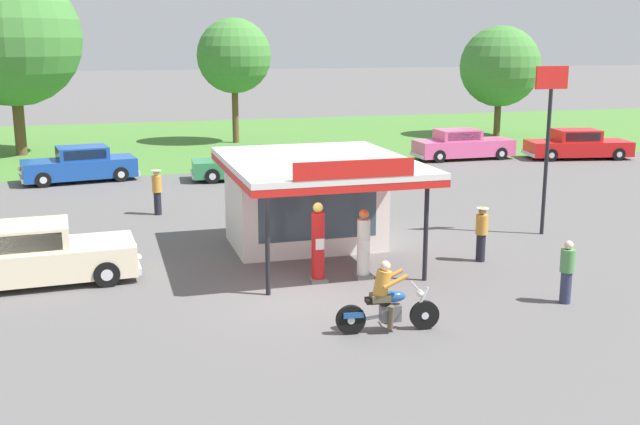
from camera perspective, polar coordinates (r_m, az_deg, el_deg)
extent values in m
plane|color=#5B5959|center=(18.80, -1.57, -6.04)|extent=(300.00, 300.00, 0.00)
cube|color=#477A33|center=(47.83, -10.70, 5.29)|extent=(120.00, 24.00, 0.01)
cube|color=silver|center=(22.81, -1.17, 0.85)|extent=(4.34, 3.04, 2.70)
cube|color=#384C56|center=(21.39, -0.14, 0.19)|extent=(3.47, 0.05, 1.73)
cube|color=silver|center=(21.17, -0.17, 3.85)|extent=(5.04, 6.45, 0.16)
cube|color=red|center=(21.20, -0.17, 3.37)|extent=(5.04, 6.45, 0.18)
cube|color=red|center=(18.11, 2.62, 3.27)|extent=(3.04, 0.08, 0.44)
cylinder|color=black|center=(19.55, 7.98, -1.31)|extent=(0.12, 0.12, 2.70)
cylinder|color=black|center=(18.29, -3.98, -2.20)|extent=(0.12, 0.12, 2.70)
cube|color=slate|center=(19.60, -0.15, -5.09)|extent=(0.44, 0.44, 0.10)
cylinder|color=red|center=(19.34, -0.15, -2.52)|extent=(0.34, 0.34, 1.72)
cube|color=white|center=(19.15, -0.01, -2.41)|extent=(0.22, 0.02, 0.28)
sphere|color=#EACC4C|center=(19.10, -0.15, 0.37)|extent=(0.26, 0.26, 0.26)
cube|color=slate|center=(19.96, 3.26, -4.78)|extent=(0.44, 0.44, 0.10)
cylinder|color=silver|center=(19.74, 3.29, -2.60)|extent=(0.34, 0.34, 1.47)
cube|color=white|center=(19.55, 3.47, -2.53)|extent=(0.22, 0.02, 0.28)
sphere|color=orange|center=(19.52, 3.33, -0.12)|extent=(0.26, 0.26, 0.26)
cylinder|color=black|center=(16.55, 7.87, -7.66)|extent=(0.65, 0.17, 0.64)
cylinder|color=silver|center=(16.55, 7.87, -7.66)|extent=(0.17, 0.14, 0.16)
cylinder|color=black|center=(16.15, 2.33, -8.07)|extent=(0.65, 0.17, 0.64)
cylinder|color=silver|center=(16.15, 2.33, -8.07)|extent=(0.17, 0.14, 0.16)
ellipsoid|color=#1E4C8C|center=(16.20, 5.51, -6.32)|extent=(0.58, 0.30, 0.24)
cube|color=#59595E|center=(16.31, 5.31, -7.53)|extent=(0.46, 0.29, 0.36)
cube|color=black|center=(16.13, 4.30, -6.61)|extent=(0.51, 0.31, 0.10)
cylinder|color=silver|center=(16.43, 7.57, -6.77)|extent=(0.37, 0.11, 0.71)
cylinder|color=silver|center=(16.27, 7.20, -5.54)|extent=(0.11, 0.70, 0.04)
sphere|color=silver|center=(16.35, 7.52, -6.05)|extent=(0.16, 0.16, 0.16)
cube|color=#1E4C8C|center=(16.12, 2.51, -7.66)|extent=(0.46, 0.23, 0.12)
cylinder|color=silver|center=(16.39, 3.81, -7.92)|extent=(0.71, 0.16, 0.18)
cube|color=brown|center=(16.13, 4.55, -6.39)|extent=(0.43, 0.38, 0.14)
cylinder|color=brown|center=(16.46, 5.06, -7.48)|extent=(0.14, 0.24, 0.56)
cylinder|color=brown|center=(16.17, 5.36, -7.86)|extent=(0.14, 0.24, 0.56)
cylinder|color=gold|center=(16.04, 4.70, -5.32)|extent=(0.44, 0.36, 0.60)
sphere|color=beige|center=(15.94, 4.94, -4.03)|extent=(0.22, 0.22, 0.22)
cylinder|color=gold|center=(16.26, 5.35, -4.77)|extent=(0.54, 0.15, 0.31)
cylinder|color=gold|center=(15.89, 5.73, -5.20)|extent=(0.54, 0.15, 0.31)
cube|color=beige|center=(20.68, -20.58, -3.45)|extent=(4.99, 2.18, 0.79)
cube|color=beige|center=(20.52, -21.52, -1.65)|extent=(2.34, 1.82, 0.59)
cube|color=#283847|center=(20.49, -18.44, -1.43)|extent=(0.12, 1.51, 0.47)
cube|color=#283847|center=(21.34, -21.44, -1.12)|extent=(1.92, 0.13, 0.45)
cube|color=#283847|center=(19.71, -21.61, -2.23)|extent=(1.92, 0.13, 0.45)
cube|color=silver|center=(20.81, -13.68, -3.68)|extent=(0.21, 1.85, 0.18)
sphere|color=white|center=(21.32, -13.86, -2.41)|extent=(0.18, 0.18, 0.18)
sphere|color=white|center=(20.13, -13.52, -3.29)|extent=(0.18, 0.18, 0.18)
cylinder|color=black|center=(21.62, -16.07, -3.11)|extent=(0.67, 0.23, 0.66)
cylinder|color=silver|center=(21.62, -16.07, -3.11)|extent=(0.31, 0.23, 0.30)
cylinder|color=black|center=(19.88, -15.77, -4.48)|extent=(0.67, 0.23, 0.66)
cylinder|color=silver|center=(19.88, -15.77, -4.48)|extent=(0.31, 0.23, 0.30)
cube|color=#2D844C|center=(34.19, -5.42, 3.43)|extent=(5.05, 2.14, 0.72)
cube|color=#2D844C|center=(34.07, -5.80, 4.45)|extent=(2.11, 1.73, 0.53)
cube|color=#283847|center=(34.19, -4.15, 4.51)|extent=(0.13, 1.42, 0.42)
cube|color=#283847|center=(34.84, -5.95, 4.63)|extent=(1.71, 0.14, 0.40)
cube|color=#283847|center=(33.29, -5.64, 4.26)|extent=(1.71, 0.14, 0.40)
cube|color=silver|center=(34.61, -1.29, 3.20)|extent=(0.23, 1.74, 0.18)
cube|color=silver|center=(34.02, -9.60, 2.85)|extent=(0.23, 1.74, 0.18)
sphere|color=white|center=(35.13, -1.46, 3.80)|extent=(0.18, 0.18, 0.18)
sphere|color=white|center=(34.00, -1.09, 3.50)|extent=(0.18, 0.18, 0.18)
cylinder|color=black|center=(35.29, -2.87, 3.42)|extent=(0.67, 0.24, 0.66)
cylinder|color=silver|center=(35.29, -2.87, 3.42)|extent=(0.31, 0.24, 0.30)
cylinder|color=black|center=(33.63, -2.39, 2.96)|extent=(0.67, 0.24, 0.66)
cylinder|color=silver|center=(33.63, -2.39, 2.96)|extent=(0.31, 0.24, 0.30)
cylinder|color=black|center=(34.90, -8.33, 3.20)|extent=(0.67, 0.24, 0.66)
cylinder|color=silver|center=(34.90, -8.33, 3.20)|extent=(0.31, 0.24, 0.30)
cylinder|color=black|center=(33.23, -8.11, 2.72)|extent=(0.67, 0.24, 0.66)
cylinder|color=silver|center=(33.23, -8.11, 2.72)|extent=(0.31, 0.24, 0.30)
cube|color=#E55993|center=(40.53, 10.75, 4.81)|extent=(5.17, 1.78, 0.83)
cube|color=#E55993|center=(40.28, 10.32, 5.78)|extent=(2.16, 1.56, 0.56)
cube|color=#283847|center=(40.76, 11.66, 5.80)|extent=(0.04, 1.38, 0.44)
cube|color=#283847|center=(40.95, 9.85, 5.91)|extent=(1.83, 0.03, 0.42)
cube|color=#283847|center=(39.60, 10.81, 5.64)|extent=(1.83, 0.03, 0.42)
cube|color=silver|center=(41.81, 13.94, 4.49)|extent=(0.12, 1.68, 0.18)
cube|color=silver|center=(39.46, 7.33, 4.29)|extent=(0.12, 1.68, 0.18)
sphere|color=white|center=(42.25, 13.60, 5.06)|extent=(0.18, 0.18, 0.18)
sphere|color=white|center=(41.28, 14.37, 4.84)|extent=(0.18, 0.18, 0.18)
cylinder|color=black|center=(42.10, 12.37, 4.67)|extent=(0.66, 0.20, 0.66)
cylinder|color=silver|center=(42.10, 12.37, 4.67)|extent=(0.30, 0.22, 0.30)
cylinder|color=black|center=(40.67, 13.47, 4.33)|extent=(0.66, 0.20, 0.66)
cylinder|color=silver|center=(40.67, 13.47, 4.33)|extent=(0.30, 0.22, 0.30)
cylinder|color=black|center=(40.55, 7.98, 4.54)|extent=(0.66, 0.20, 0.66)
cylinder|color=silver|center=(40.55, 7.98, 4.54)|extent=(0.30, 0.22, 0.30)
cylinder|color=black|center=(39.07, 8.97, 4.19)|extent=(0.66, 0.20, 0.66)
cylinder|color=silver|center=(39.07, 8.97, 4.19)|extent=(0.30, 0.22, 0.30)
cube|color=#19479E|center=(35.08, -17.66, 3.20)|extent=(5.01, 2.62, 0.82)
cube|color=#19479E|center=(35.00, -17.46, 4.33)|extent=(2.34, 1.97, 0.54)
cube|color=#283847|center=(34.88, -19.14, 4.18)|extent=(0.27, 1.46, 0.43)
cube|color=#283847|center=(34.21, -17.27, 4.15)|extent=(1.77, 0.31, 0.41)
cube|color=#283847|center=(35.81, -17.65, 4.49)|extent=(1.77, 0.31, 0.41)
cube|color=silver|center=(34.91, -21.56, 2.38)|extent=(0.40, 1.79, 0.18)
cube|color=silver|center=(35.51, -13.77, 3.08)|extent=(0.40, 1.79, 0.18)
sphere|color=white|center=(34.26, -21.54, 2.76)|extent=(0.18, 0.18, 0.18)
sphere|color=white|center=(35.45, -21.69, 3.06)|extent=(0.18, 0.18, 0.18)
cylinder|color=black|center=(34.09, -20.13, 2.32)|extent=(0.68, 0.30, 0.66)
cylinder|color=silver|center=(34.09, -20.13, 2.32)|extent=(0.33, 0.26, 0.30)
cylinder|color=black|center=(35.83, -20.40, 2.77)|extent=(0.68, 0.30, 0.66)
cylinder|color=silver|center=(35.83, -20.40, 2.77)|extent=(0.33, 0.26, 0.30)
cylinder|color=black|center=(34.51, -14.76, 2.80)|extent=(0.68, 0.30, 0.66)
cylinder|color=silver|center=(34.51, -14.76, 2.80)|extent=(0.33, 0.26, 0.30)
cylinder|color=black|center=(36.22, -15.29, 3.23)|extent=(0.68, 0.30, 0.66)
cylinder|color=silver|center=(36.22, -15.29, 3.23)|extent=(0.33, 0.26, 0.30)
cube|color=red|center=(42.27, 18.85, 4.62)|extent=(5.58, 2.91, 0.76)
cube|color=red|center=(42.13, 18.75, 5.54)|extent=(2.47, 2.08, 0.59)
cube|color=#283847|center=(42.58, 20.08, 5.51)|extent=(0.33, 1.48, 0.48)
cube|color=#283847|center=(42.89, 18.31, 5.68)|extent=(1.83, 0.39, 0.45)
cube|color=#283847|center=(41.38, 19.20, 5.38)|extent=(1.83, 0.39, 0.45)
cube|color=silver|center=(43.46, 22.08, 4.23)|extent=(0.47, 1.82, 0.18)
cube|color=silver|center=(41.30, 15.41, 4.31)|extent=(0.47, 1.82, 0.18)
sphere|color=white|center=(43.97, 21.76, 4.74)|extent=(0.18, 0.18, 0.18)
sphere|color=white|center=(42.88, 22.49, 4.50)|extent=(0.18, 0.18, 0.18)
cylinder|color=black|center=(43.87, 20.53, 4.47)|extent=(0.69, 0.32, 0.66)
cylinder|color=silver|center=(43.87, 20.53, 4.47)|extent=(0.33, 0.27, 0.30)
cylinder|color=black|center=(42.26, 21.56, 4.10)|extent=(0.69, 0.32, 0.66)
cylinder|color=silver|center=(42.26, 21.56, 4.10)|extent=(0.33, 0.27, 0.30)
cylinder|color=black|center=(42.44, 16.11, 4.52)|extent=(0.69, 0.32, 0.66)
cylinder|color=silver|center=(42.44, 16.11, 4.52)|extent=(0.33, 0.27, 0.30)
cylinder|color=black|center=(40.78, 17.01, 4.15)|extent=(0.69, 0.32, 0.66)
cylinder|color=silver|center=(40.78, 17.01, 4.15)|extent=(0.33, 0.27, 0.30)
cylinder|color=#2D3351|center=(18.88, 18.01, -5.38)|extent=(0.26, 0.26, 0.77)
cylinder|color=#4C8C4C|center=(18.69, 18.15, -3.46)|extent=(0.34, 0.34, 0.55)
sphere|color=beige|center=(18.59, 18.23, -2.34)|extent=(0.21, 0.21, 0.21)
cylinder|color=black|center=(21.77, 12.01, -2.60)|extent=(0.26, 0.26, 0.79)
cylinder|color=gold|center=(21.61, 12.09, -0.88)|extent=(0.34, 0.34, 0.56)
sphere|color=#9E704C|center=(21.52, 12.14, 0.11)|extent=(0.21, 0.21, 0.21)
cylinder|color=beige|center=(21.51, 12.14, 0.31)|extent=(0.34, 0.34, 0.02)
cylinder|color=black|center=(27.60, -12.12, 0.68)|extent=(0.26, 0.26, 0.82)
cylinder|color=gold|center=(27.47, -12.19, 2.11)|extent=(0.34, 0.34, 0.58)
sphere|color=tan|center=(27.40, -12.23, 2.94)|extent=(0.22, 0.22, 0.22)
cylinder|color=beige|center=(27.38, -12.24, 3.10)|extent=(0.36, 0.36, 0.02)
cylinder|color=brown|center=(46.52, -6.39, 7.42)|extent=(0.39, 0.39, 3.54)
sphere|color=#427F38|center=(46.33, -6.50, 11.65)|extent=(4.45, 4.45, 4.45)
cylinder|color=brown|center=(50.94, 13.21, 7.06)|extent=(0.43, 0.43, 2.55)
sphere|color=#427F38|center=(50.74, 13.40, 10.66)|extent=(5.13, 5.13, 5.13)
cylinder|color=brown|center=(44.21, -21.71, 6.31)|extent=(0.59, 0.59, 3.53)
sphere|color=#427F38|center=(44.00, -22.19, 12.09)|extent=(7.20, 7.20, 7.20)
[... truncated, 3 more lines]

